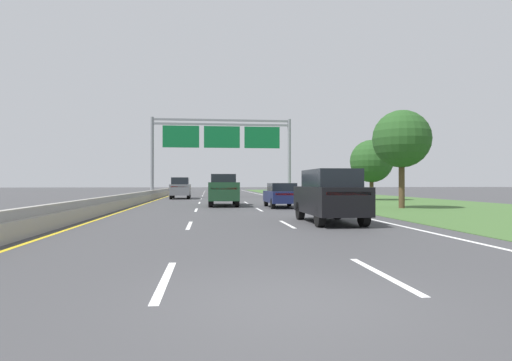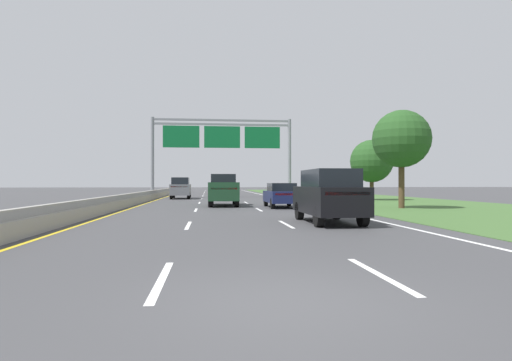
# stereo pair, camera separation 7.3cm
# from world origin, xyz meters

# --- Properties ---
(ground_plane) EXTENTS (220.00, 220.00, 0.00)m
(ground_plane) POSITION_xyz_m (0.00, 35.00, 0.00)
(ground_plane) COLOR #3D3D3F
(lane_striping) EXTENTS (11.96, 106.00, 0.01)m
(lane_striping) POSITION_xyz_m (0.00, 34.54, 0.00)
(lane_striping) COLOR white
(lane_striping) RESTS_ON ground
(grass_verge_right) EXTENTS (14.00, 110.00, 0.02)m
(grass_verge_right) POSITION_xyz_m (13.95, 35.00, 0.01)
(grass_verge_right) COLOR #3D602D
(grass_verge_right) RESTS_ON ground
(median_barrier_concrete) EXTENTS (0.60, 110.00, 0.85)m
(median_barrier_concrete) POSITION_xyz_m (-6.60, 35.00, 0.35)
(median_barrier_concrete) COLOR #99968E
(median_barrier_concrete) RESTS_ON ground
(overhead_sign_gantry) EXTENTS (15.06, 0.42, 8.55)m
(overhead_sign_gantry) POSITION_xyz_m (0.30, 40.38, 6.10)
(overhead_sign_gantry) COLOR gray
(overhead_sign_gantry) RESTS_ON ground
(pickup_truck_darkgreen) EXTENTS (2.12, 5.44, 2.20)m
(pickup_truck_darkgreen) POSITION_xyz_m (-0.10, 24.14, 1.07)
(pickup_truck_darkgreen) COLOR #193D23
(pickup_truck_darkgreen) RESTS_ON ground
(car_grey_left_lane_suv) EXTENTS (1.95, 4.72, 2.11)m
(car_grey_left_lane_suv) POSITION_xyz_m (-3.91, 37.71, 1.10)
(car_grey_left_lane_suv) COLOR slate
(car_grey_left_lane_suv) RESTS_ON ground
(car_gold_centre_lane_sedan) EXTENTS (1.83, 4.40, 1.57)m
(car_gold_centre_lane_sedan) POSITION_xyz_m (-0.15, 61.16, 0.82)
(car_gold_centre_lane_sedan) COLOR #A38438
(car_gold_centre_lane_sedan) RESTS_ON ground
(car_black_right_lane_suv) EXTENTS (1.93, 4.71, 2.11)m
(car_black_right_lane_suv) POSITION_xyz_m (3.63, 10.91, 1.10)
(car_black_right_lane_suv) COLOR black
(car_black_right_lane_suv) RESTS_ON ground
(car_navy_right_lane_sedan) EXTENTS (1.85, 4.41, 1.57)m
(car_navy_right_lane_sedan) POSITION_xyz_m (3.56, 21.67, 0.82)
(car_navy_right_lane_sedan) COLOR #161E47
(car_navy_right_lane_sedan) RESTS_ON ground
(roadside_tree_near) EXTENTS (3.57, 3.57, 6.10)m
(roadside_tree_near) POSITION_xyz_m (10.77, 19.74, 4.29)
(roadside_tree_near) COLOR #4C3823
(roadside_tree_near) RESTS_ON ground
(roadside_tree_mid) EXTENTS (3.88, 3.88, 5.51)m
(roadside_tree_mid) POSITION_xyz_m (13.65, 31.97, 3.56)
(roadside_tree_mid) COLOR #4C3823
(roadside_tree_mid) RESTS_ON ground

